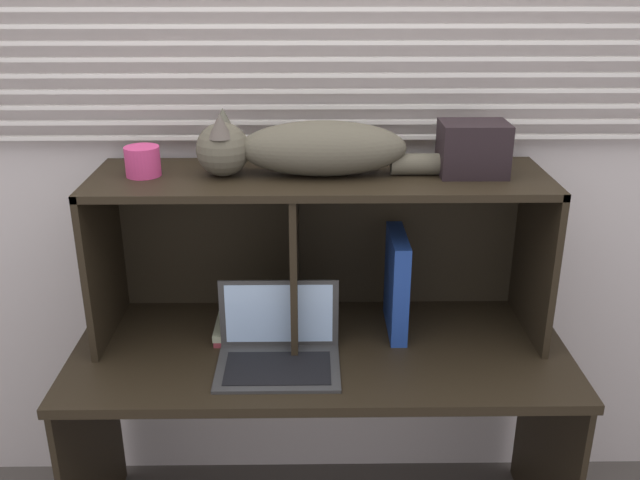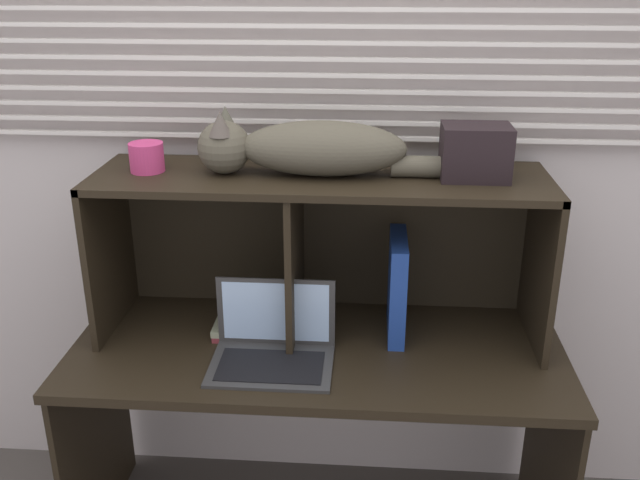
% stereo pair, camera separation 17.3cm
% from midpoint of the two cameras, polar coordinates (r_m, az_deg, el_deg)
% --- Properties ---
extents(back_panel_with_blinds, '(4.40, 0.08, 2.50)m').
position_cam_midpoint_polar(back_panel_with_blinds, '(2.28, -2.27, 7.67)').
color(back_panel_with_blinds, beige).
rests_on(back_panel_with_blinds, ground).
extents(desk, '(1.50, 0.63, 0.72)m').
position_cam_midpoint_polar(desk, '(2.23, -2.23, -11.70)').
color(desk, black).
rests_on(desk, ground).
extents(hutch_shelf_unit, '(1.34, 0.39, 0.51)m').
position_cam_midpoint_polar(hutch_shelf_unit, '(2.14, -2.59, 1.49)').
color(hutch_shelf_unit, black).
rests_on(hutch_shelf_unit, desk).
extents(cat, '(0.86, 0.18, 0.19)m').
position_cam_midpoint_polar(cat, '(2.03, -3.49, 7.41)').
color(cat, '#534F3F').
rests_on(cat, hutch_shelf_unit).
extents(laptop, '(0.35, 0.25, 0.22)m').
position_cam_midpoint_polar(laptop, '(2.07, -5.82, -8.78)').
color(laptop, '#363636').
rests_on(laptop, desk).
extents(binder_upright, '(0.05, 0.25, 0.32)m').
position_cam_midpoint_polar(binder_upright, '(2.19, 4.00, -3.55)').
color(binder_upright, '#1D3E94').
rests_on(binder_upright, desk).
extents(book_stack, '(0.18, 0.24, 0.04)m').
position_cam_midpoint_polar(book_stack, '(2.27, -8.26, -6.75)').
color(book_stack, maroon).
rests_on(book_stack, desk).
extents(small_basket, '(0.10, 0.10, 0.09)m').
position_cam_midpoint_polar(small_basket, '(2.12, -16.52, 6.13)').
color(small_basket, '#CA3A75').
rests_on(small_basket, hutch_shelf_unit).
extents(storage_box, '(0.19, 0.14, 0.15)m').
position_cam_midpoint_polar(storage_box, '(2.07, 10.00, 7.30)').
color(storage_box, black).
rests_on(storage_box, hutch_shelf_unit).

